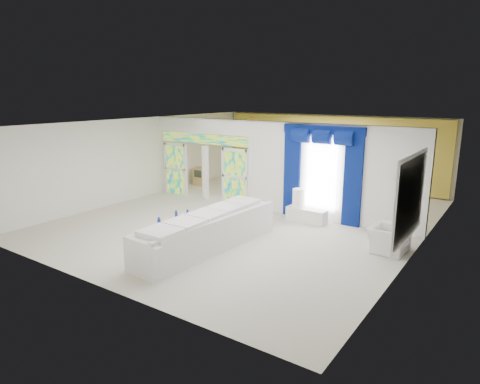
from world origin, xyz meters
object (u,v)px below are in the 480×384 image
Objects in this scene: console_table at (307,215)px; armchair at (389,239)px; grand_piano at (264,179)px; coffee_table at (177,229)px; white_sofa at (208,234)px.

armchair is at bearing -21.52° from console_table.
grand_piano is (-3.42, 3.08, 0.24)m from console_table.
armchair reaches higher than console_table.
coffee_table is at bearing -70.47° from grand_piano.
grand_piano is at bearing 137.98° from console_table.
white_sofa is at bearing -106.25° from console_table.
armchair is at bearing 22.79° from coffee_table.
white_sofa is 1.40m from coffee_table.
armchair is (2.79, -1.10, 0.11)m from console_table.
grand_piano is at bearing 58.85° from armchair.
grand_piano is (-2.37, 6.66, 0.03)m from white_sofa.
console_table is (1.04, 3.58, -0.21)m from white_sofa.
console_table is at bearing 71.28° from armchair.
armchair is at bearing 37.17° from white_sofa.
armchair is 0.55× the size of grand_piano.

